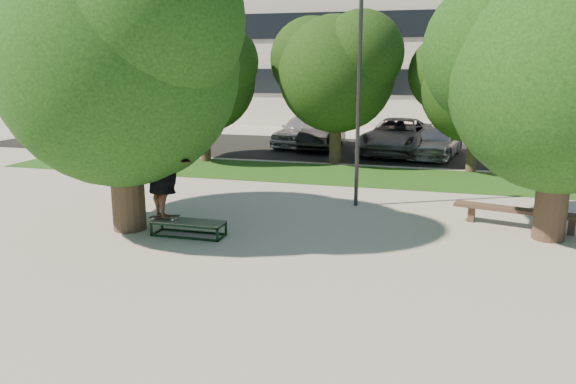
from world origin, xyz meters
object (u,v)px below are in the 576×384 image
(bench, at_px, (520,212))
(car_silver_a, at_px, (304,130))
(tree_left, at_px, (117,52))
(car_grey, at_px, (397,136))
(car_silver_b, at_px, (436,142))
(tree_right, at_px, (562,66))
(grind_box, at_px, (189,228))
(car_dark, at_px, (323,133))
(lamppost, at_px, (359,99))
(bystander, at_px, (124,184))

(bench, relative_size, car_silver_a, 0.69)
(tree_left, distance_m, car_grey, 15.79)
(car_grey, distance_m, car_silver_b, 1.86)
(tree_right, relative_size, car_silver_a, 1.37)
(grind_box, bearing_deg, car_silver_a, 93.66)
(car_silver_a, bearing_deg, car_dark, -14.01)
(car_silver_a, height_order, car_grey, car_grey)
(bench, relative_size, car_grey, 0.56)
(car_silver_a, bearing_deg, lamppost, -58.73)
(bystander, height_order, car_silver_b, bystander)
(tree_left, xyz_separation_m, car_dark, (1.88, 14.92, -3.65))
(grind_box, distance_m, car_grey, 15.03)
(car_dark, bearing_deg, grind_box, -91.89)
(tree_right, bearing_deg, car_grey, 110.50)
(grind_box, bearing_deg, car_dark, 89.66)
(tree_right, distance_m, bystander, 11.47)
(car_grey, bearing_deg, lamppost, -85.24)
(bystander, bearing_deg, tree_right, -29.98)
(bystander, bearing_deg, tree_left, -90.19)
(tree_left, height_order, bystander, tree_left)
(tree_left, bearing_deg, car_grey, 68.64)
(bench, bearing_deg, bystander, -157.34)
(lamppost, distance_m, bystander, 7.04)
(grind_box, xyz_separation_m, bench, (7.93, 2.93, 0.23))
(car_grey, bearing_deg, bystander, -109.31)
(car_dark, distance_m, car_silver_b, 5.61)
(car_dark, bearing_deg, car_silver_a, 154.54)
(bystander, xyz_separation_m, car_dark, (2.65, 13.80, -0.11))
(tree_left, bearing_deg, tree_right, 11.03)
(car_silver_b, bearing_deg, bystander, -112.71)
(grind_box, xyz_separation_m, car_silver_b, (5.58, 13.97, 0.47))
(bench, bearing_deg, car_silver_b, 116.07)
(tree_right, distance_m, grind_box, 9.54)
(tree_left, relative_size, car_silver_a, 1.49)
(car_dark, bearing_deg, bench, -58.83)
(car_silver_a, height_order, car_dark, car_silver_a)
(lamppost, xyz_separation_m, grind_box, (-3.50, -4.12, -2.96))
(tree_right, height_order, grind_box, tree_right)
(bystander, distance_m, car_grey, 14.65)
(tree_left, bearing_deg, bench, 15.60)
(lamppost, distance_m, car_grey, 10.67)
(tree_right, height_order, car_silver_b, tree_right)
(tree_left, relative_size, car_silver_b, 1.56)
(grind_box, bearing_deg, car_grey, 75.31)
(lamppost, bearing_deg, car_silver_b, 78.11)
(bystander, height_order, car_silver_a, bystander)
(bystander, xyz_separation_m, bench, (10.49, 1.59, -0.46))
(car_silver_b, bearing_deg, tree_left, -108.11)
(grind_box, xyz_separation_m, bystander, (-2.56, 1.33, 0.69))
(car_grey, bearing_deg, bench, -63.97)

